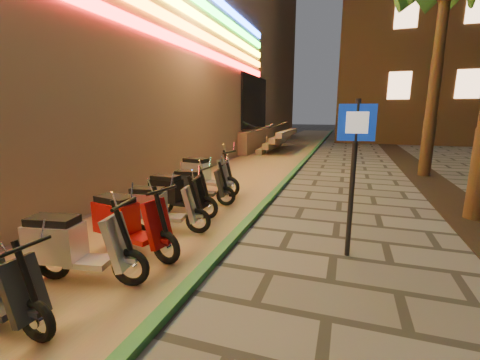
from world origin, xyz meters
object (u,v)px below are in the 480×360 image
(scooter_7, at_px, (73,246))
(scooter_11, at_px, (197,186))
(scooter_9, at_px, (160,207))
(pedestrian_sign, at_px, (354,157))
(scooter_12, at_px, (204,174))
(scooter_8, at_px, (127,222))
(scooter_10, at_px, (176,193))

(scooter_7, bearing_deg, scooter_11, 81.24)
(scooter_7, bearing_deg, scooter_9, 78.09)
(pedestrian_sign, xyz_separation_m, scooter_11, (-3.57, 1.89, -1.11))
(scooter_7, height_order, scooter_12, scooter_12)
(scooter_7, bearing_deg, scooter_8, 74.19)
(scooter_7, distance_m, scooter_12, 4.98)
(scooter_10, bearing_deg, scooter_11, 89.08)
(scooter_7, xyz_separation_m, scooter_8, (0.10, 0.99, 0.01))
(pedestrian_sign, bearing_deg, scooter_7, -157.54)
(scooter_8, bearing_deg, scooter_7, -84.34)
(scooter_9, relative_size, scooter_10, 0.97)
(scooter_8, relative_size, scooter_12, 0.94)
(pedestrian_sign, bearing_deg, scooter_12, 134.96)
(pedestrian_sign, xyz_separation_m, scooter_9, (-3.41, -0.02, -1.10))
(scooter_11, bearing_deg, pedestrian_sign, -35.97)
(scooter_10, xyz_separation_m, scooter_12, (-0.23, 1.99, 0.05))
(pedestrian_sign, distance_m, scooter_12, 4.97)
(pedestrian_sign, height_order, scooter_12, pedestrian_sign)
(pedestrian_sign, distance_m, scooter_8, 3.68)
(scooter_9, bearing_deg, scooter_10, 92.44)
(scooter_7, distance_m, scooter_8, 1.00)
(scooter_7, relative_size, scooter_8, 0.99)
(scooter_9, distance_m, scooter_12, 3.01)
(scooter_8, distance_m, scooter_10, 2.00)
(scooter_7, bearing_deg, pedestrian_sign, 19.94)
(scooter_10, relative_size, scooter_12, 0.90)
(scooter_8, bearing_deg, scooter_12, 108.32)
(scooter_8, xyz_separation_m, scooter_9, (-0.04, 1.00, -0.04))
(scooter_10, distance_m, scooter_11, 0.93)
(scooter_10, bearing_deg, scooter_9, -74.59)
(pedestrian_sign, relative_size, scooter_12, 1.35)
(scooter_12, bearing_deg, pedestrian_sign, -27.06)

